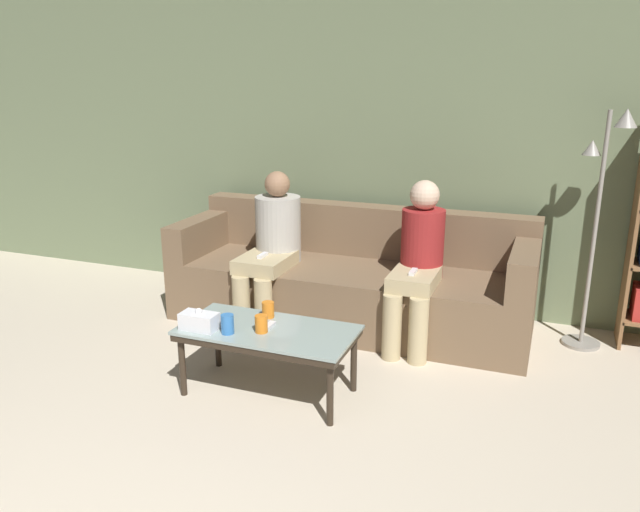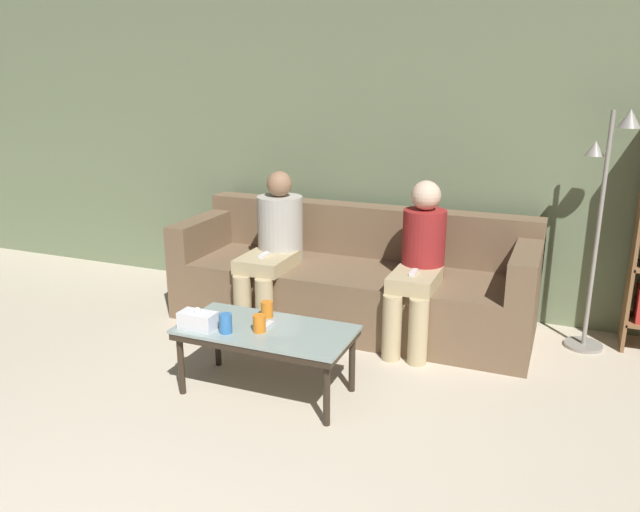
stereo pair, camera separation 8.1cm
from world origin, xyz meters
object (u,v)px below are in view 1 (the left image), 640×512
(standing_lamp, at_px, (601,206))
(game_remote, at_px, (268,327))
(cup_near_left, at_px, (227,324))
(coffee_table, at_px, (268,335))
(seated_person_mid_left, at_px, (418,259))
(tissue_box, at_px, (199,321))
(cup_near_right, at_px, (261,324))
(couch, at_px, (351,282))
(cup_far_center, at_px, (268,310))
(seated_person_left_end, at_px, (272,243))

(standing_lamp, bearing_deg, game_remote, -141.32)
(cup_near_left, xyz_separation_m, game_remote, (0.19, 0.15, -0.05))
(coffee_table, distance_m, seated_person_mid_left, 1.27)
(tissue_box, height_order, standing_lamp, standing_lamp)
(tissue_box, bearing_deg, cup_near_right, 14.29)
(couch, height_order, coffee_table, couch)
(couch, bearing_deg, seated_person_mid_left, -21.72)
(coffee_table, distance_m, cup_far_center, 0.20)
(game_remote, relative_size, seated_person_mid_left, 0.13)
(tissue_box, bearing_deg, cup_near_left, 1.93)
(cup_near_left, distance_m, cup_near_right, 0.19)
(couch, distance_m, tissue_box, 1.52)
(standing_lamp, bearing_deg, coffee_table, -141.32)
(cup_far_center, bearing_deg, couch, 81.39)
(cup_far_center, distance_m, tissue_box, 0.43)
(couch, distance_m, cup_near_right, 1.36)
(couch, relative_size, tissue_box, 12.34)
(cup_near_left, relative_size, cup_far_center, 1.16)
(standing_lamp, bearing_deg, seated_person_left_end, -170.62)
(cup_near_left, distance_m, tissue_box, 0.19)
(coffee_table, xyz_separation_m, standing_lamp, (1.80, 1.44, 0.64))
(standing_lamp, bearing_deg, seated_person_mid_left, -161.38)
(cup_near_right, xyz_separation_m, standing_lamp, (1.81, 1.50, 0.54))
(couch, bearing_deg, game_remote, -94.25)
(cup_near_right, bearing_deg, seated_person_left_end, 112.10)
(couch, height_order, standing_lamp, standing_lamp)
(seated_person_left_end, height_order, seated_person_mid_left, same)
(cup_far_center, height_order, seated_person_left_end, seated_person_left_end)
(cup_near_right, bearing_deg, cup_near_left, -153.96)
(standing_lamp, distance_m, seated_person_mid_left, 1.27)
(coffee_table, xyz_separation_m, cup_near_left, (-0.19, -0.15, 0.10))
(cup_near_left, bearing_deg, coffee_table, 38.22)
(couch, height_order, cup_near_left, couch)
(tissue_box, relative_size, seated_person_left_end, 0.19)
(couch, relative_size, cup_far_center, 27.50)
(tissue_box, bearing_deg, seated_person_left_end, 94.61)
(cup_near_left, bearing_deg, couch, 78.87)
(game_remote, relative_size, standing_lamp, 0.09)
(seated_person_left_end, bearing_deg, tissue_box, -85.39)
(seated_person_mid_left, bearing_deg, game_remote, -121.95)
(couch, height_order, cup_far_center, couch)
(standing_lamp, bearing_deg, tissue_box, -143.72)
(coffee_table, relative_size, seated_person_mid_left, 0.90)
(couch, relative_size, cup_near_right, 26.45)
(couch, bearing_deg, seated_person_left_end, -159.16)
(cup_near_right, relative_size, seated_person_mid_left, 0.09)
(cup_far_center, relative_size, game_remote, 0.66)
(couch, xyz_separation_m, seated_person_mid_left, (0.56, -0.22, 0.30))
(couch, relative_size, seated_person_mid_left, 2.34)
(game_remote, distance_m, seated_person_mid_left, 1.26)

